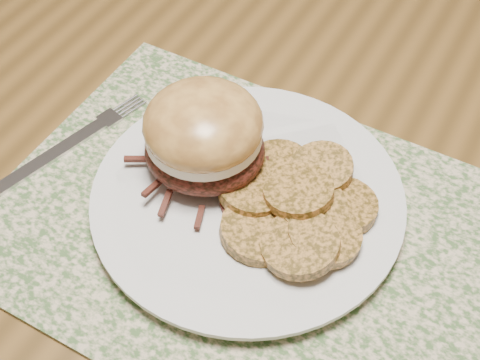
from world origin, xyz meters
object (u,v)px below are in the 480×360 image
(dining_table, at_px, (314,243))
(pork_sandwich, at_px, (204,135))
(dinner_plate, at_px, (248,199))
(fork, at_px, (74,141))

(dining_table, bearing_deg, pork_sandwich, -160.27)
(pork_sandwich, bearing_deg, dinner_plate, -21.37)
(dining_table, relative_size, dinner_plate, 5.77)
(pork_sandwich, height_order, fork, pork_sandwich)
(pork_sandwich, relative_size, fork, 0.73)
(dinner_plate, height_order, pork_sandwich, pork_sandwich)
(dining_table, xyz_separation_m, pork_sandwich, (-0.10, -0.04, 0.14))
(dining_table, distance_m, fork, 0.26)
(dining_table, distance_m, pork_sandwich, 0.18)
(dining_table, height_order, pork_sandwich, pork_sandwich)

